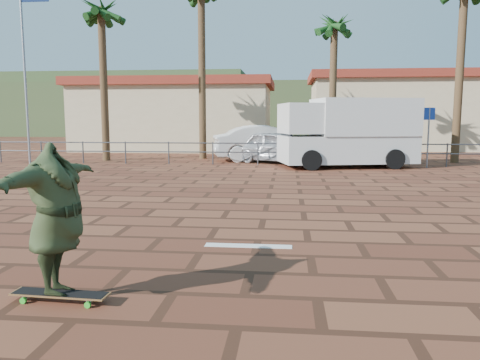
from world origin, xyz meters
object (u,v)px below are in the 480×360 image
at_px(longboard, 60,294).
at_px(skateboarder, 56,219).
at_px(campervan, 348,131).
at_px(car_white, 267,143).
at_px(car_silver, 278,147).

xyz_separation_m(longboard, skateboarder, (-0.00, 0.00, 0.86)).
bearing_deg(campervan, car_white, 129.48).
xyz_separation_m(skateboarder, car_silver, (2.05, 16.71, -0.21)).
bearing_deg(car_silver, car_white, 54.50).
xyz_separation_m(skateboarder, car_white, (1.50, 17.87, -0.09)).
distance_m(longboard, skateboarder, 0.86).
bearing_deg(car_white, car_silver, -168.57).
bearing_deg(car_white, campervan, -141.10).
relative_size(skateboarder, car_white, 0.40).
height_order(longboard, car_silver, car_silver).
relative_size(car_silver, car_white, 0.84).
bearing_deg(car_white, skateboarder, 161.19).
bearing_deg(car_silver, longboard, -157.93).
bearing_deg(longboard, skateboarder, 102.59).
height_order(campervan, car_white, campervan).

